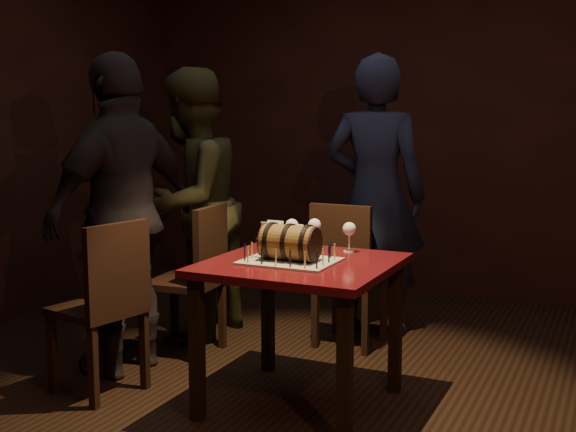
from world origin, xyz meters
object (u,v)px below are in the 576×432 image
Objects in this scene: person_left_rear at (190,205)px; pub_table at (301,283)px; barrel_cake at (290,243)px; wine_glass_mid at (314,226)px; wine_glass_right at (349,230)px; wine_glass_left at (292,227)px; chair_left_front at (107,298)px; chair_back at (346,267)px; chair_left_rear at (197,272)px; pint_of_ale at (297,240)px; person_left_front at (124,215)px; person_back at (375,196)px.

pub_table is at bearing 57.13° from person_left_rear.
barrel_cake is (-0.04, -0.05, 0.21)m from pub_table.
wine_glass_mid is 1.11m from person_left_rear.
person_left_rear is (-1.27, 0.42, 0.02)m from wine_glass_right.
chair_left_front reaches higher than wine_glass_left.
chair_back is 1.00× the size of chair_left_rear.
wine_glass_mid is at bearing 30.88° from wine_glass_left.
barrel_cake is at bearing -126.96° from pub_table.
chair_left_front is at bearing -150.82° from pint_of_ale.
chair_back is (-0.12, 0.96, -0.12)m from pub_table.
chair_left_front is 0.51× the size of person_left_front.
barrel_cake is at bearing 54.36° from person_left_rear.
wine_glass_left is at bearing 65.46° from person_left_rear.
wine_glass_mid is at bearing 168.50° from wine_glass_right.
chair_left_rear is at bearing 161.64° from pint_of_ale.
wine_glass_left and wine_glass_right have the same top height.
person_left_rear is at bearing 161.65° from wine_glass_right.
pint_of_ale is 1.21m from person_back.
wine_glass_right is 0.76m from chair_back.
chair_back is 1.41m from person_left_front.
person_back is at bearing 62.06° from chair_left_front.
pint_of_ale is 1.04m from chair_left_front.
wine_glass_right is 0.09× the size of person_left_rear.
wine_glass_left is 0.09× the size of person_left_rear.
wine_glass_left reaches higher than pint_of_ale.
chair_left_front is (-1.11, -0.64, -0.35)m from wine_glass_right.
barrel_cake is at bearing -73.95° from pint_of_ale.
wine_glass_mid is 0.09× the size of person_back.
chair_left_front is (-0.87, -0.49, -0.30)m from pint_of_ale.
wine_glass_left is 1.09m from person_back.
wine_glass_left is 0.17× the size of chair_back.
pub_table is 5.59× the size of wine_glass_right.
person_left_rear is 0.97× the size of person_left_front.
person_left_rear is at bearing 98.58° from chair_left_front.
pub_table is 1.38m from person_left_rear.
chair_left_rear is at bearing 38.23° from person_left_rear.
wine_glass_mid is at bearing 115.96° from person_left_front.
person_back is (0.04, 0.43, 0.41)m from chair_back.
wine_glass_right is (0.13, 0.33, 0.23)m from pub_table.
pint_of_ale is 0.89m from chair_left_rear.
person_back reaches higher than pub_table.
wine_glass_left is 1.00× the size of wine_glass_mid.
wine_glass_mid is at bearing 83.89° from person_back.
wine_glass_right is 1.07× the size of pint_of_ale.
pint_of_ale is 0.08× the size of person_left_rear.
barrel_cake is at bearing 15.15° from chair_left_front.
chair_left_front is at bearing -95.85° from chair_left_rear.
wine_glass_left is 1.05m from chair_left_front.
wine_glass_mid is 1.17m from chair_left_front.
barrel_cake reaches higher than chair_back.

